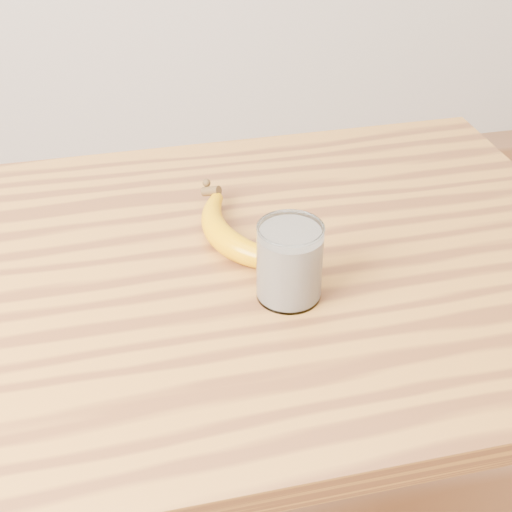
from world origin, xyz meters
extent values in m
cube|color=#966227|center=(0.00, 0.00, 0.88)|extent=(1.20, 0.80, 0.04)
cylinder|color=brown|center=(0.54, 0.34, 0.43)|extent=(0.06, 0.06, 0.86)
cylinder|color=white|center=(0.09, -0.09, 0.96)|extent=(0.09, 0.09, 0.11)
torus|color=white|center=(0.09, -0.09, 1.01)|extent=(0.09, 0.09, 0.00)
cylinder|color=beige|center=(0.09, -0.09, 0.95)|extent=(0.08, 0.08, 0.10)
camera|label=1|loc=(-0.13, -0.84, 1.52)|focal=50.00mm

